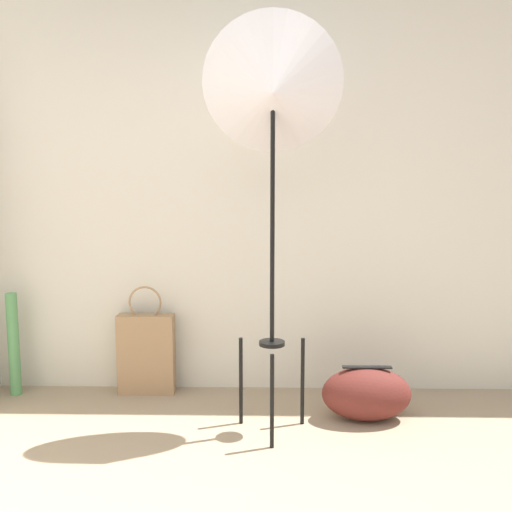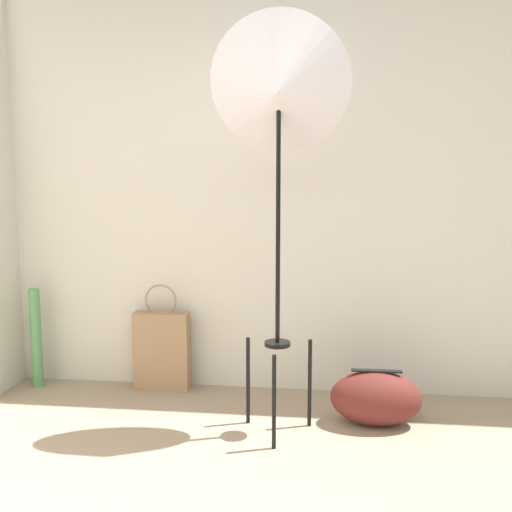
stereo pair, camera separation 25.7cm
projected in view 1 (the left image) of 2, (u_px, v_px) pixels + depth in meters
The scene contains 5 objects.
wall_back at pixel (269, 173), 3.49m from camera, with size 8.00×0.05×2.60m.
photo_umbrella at pixel (274, 92), 2.81m from camera, with size 0.69×0.42×2.05m.
tote_bag at pixel (147, 353), 3.53m from camera, with size 0.33×0.11×0.65m.
duffel_bag at pixel (367, 394), 3.16m from camera, with size 0.47×0.28×0.29m.
paper_roll at pixel (14, 344), 3.50m from camera, with size 0.07×0.07×0.61m.
Camera 1 is at (-0.00, -1.11, 1.30)m, focal length 42.00 mm.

